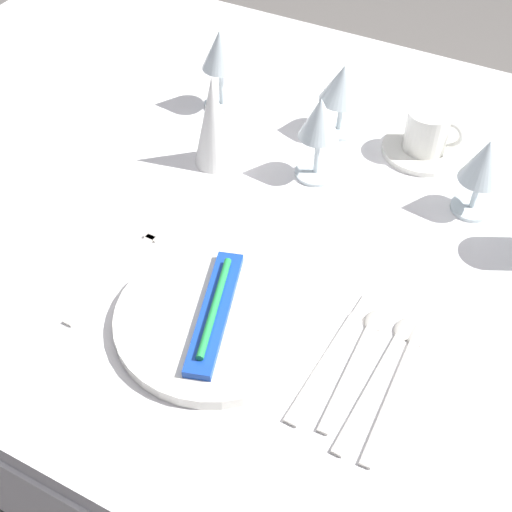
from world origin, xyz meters
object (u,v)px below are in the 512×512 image
wine_glass_right (484,164)px  spoon_dessert (385,366)px  wine_glass_centre (343,86)px  toothbrush_package (213,310)px  spoon_soup (360,352)px  fork_outer (123,266)px  wine_glass_far (319,123)px  spoon_tea (402,373)px  dinner_knife (330,358)px  coffee_cup_left (428,130)px  wine_glass_left (220,54)px  dinner_plate (214,318)px  napkin_folded (214,121)px

wine_glass_right → spoon_dessert: bearing=-92.1°
spoon_dessert → wine_glass_centre: bearing=119.9°
toothbrush_package → spoon_soup: 0.20m
spoon_soup → fork_outer: bearing=-177.2°
toothbrush_package → wine_glass_far: 0.36m
spoon_soup → spoon_tea: same height
dinner_knife → coffee_cup_left: bearing=94.2°
wine_glass_right → spoon_soup: bearing=-98.0°
dinner_knife → spoon_soup: spoon_soup is taller
spoon_tea → wine_glass_centre: (-0.28, 0.44, 0.09)m
wine_glass_far → wine_glass_right: bearing=8.1°
spoon_dessert → spoon_tea: same height
wine_glass_left → dinner_knife: bearing=-46.7°
spoon_tea → fork_outer: bearing=-178.3°
toothbrush_package → spoon_soup: (0.19, 0.04, -0.02)m
wine_glass_centre → spoon_dessert: bearing=-60.1°
spoon_soup → wine_glass_far: size_ratio=1.42×
spoon_tea → wine_glass_right: (-0.01, 0.35, 0.09)m
coffee_cup_left → wine_glass_centre: wine_glass_centre is taller
dinner_plate → fork_outer: size_ratio=1.19×
wine_glass_centre → coffee_cup_left: bearing=4.3°
dinner_plate → spoon_dessert: bearing=9.9°
spoon_tea → coffee_cup_left: size_ratio=2.31×
coffee_cup_left → wine_glass_far: wine_glass_far is taller
dinner_knife → toothbrush_package: bearing=-173.9°
dinner_knife → spoon_dessert: 0.07m
wine_glass_centre → napkin_folded: size_ratio=0.80×
spoon_soup → dinner_plate: bearing=-166.9°
wine_glass_left → coffee_cup_left: bearing=5.9°
wine_glass_far → coffee_cup_left: bearing=45.5°
dinner_plate → napkin_folded: size_ratio=1.66×
spoon_dessert → wine_glass_centre: 0.52m
wine_glass_far → napkin_folded: 0.17m
toothbrush_package → wine_glass_far: wine_glass_far is taller
napkin_folded → spoon_tea: bearing=-31.7°
toothbrush_package → wine_glass_right: bearing=58.2°
dinner_knife → coffee_cup_left: size_ratio=2.35×
dinner_knife → wine_glass_centre: wine_glass_centre is taller
fork_outer → napkin_folded: napkin_folded is taller
spoon_dessert → wine_glass_far: wine_glass_far is taller
wine_glass_far → spoon_soup: bearing=-56.4°
fork_outer → coffee_cup_left: bearing=57.6°
spoon_dessert → spoon_tea: size_ratio=1.02×
spoon_soup → wine_glass_left: bearing=137.2°
wine_glass_right → wine_glass_far: bearing=-171.9°
fork_outer → spoon_dessert: spoon_dessert is taller
wine_glass_centre → wine_glass_right: same height
dinner_plate → wine_glass_far: 0.36m
toothbrush_package → napkin_folded: size_ratio=1.29×
dinner_plate → wine_glass_right: bearing=58.2°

